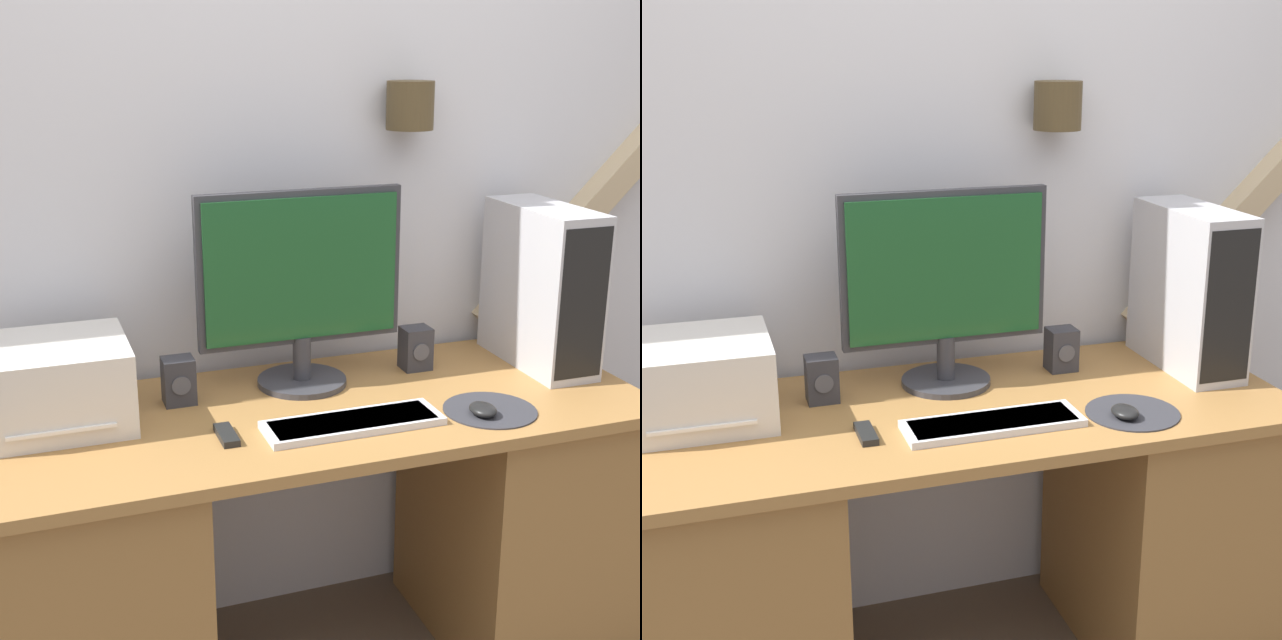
% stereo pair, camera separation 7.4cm
% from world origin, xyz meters
% --- Properties ---
extents(wall_back, '(6.40, 0.18, 2.70)m').
position_xyz_m(wall_back, '(0.00, 0.72, 1.36)').
color(wall_back, silver).
rests_on(wall_back, ground_plane).
extents(desk, '(1.65, 0.67, 0.79)m').
position_xyz_m(desk, '(0.00, 0.33, 0.41)').
color(desk, olive).
rests_on(desk, ground_plane).
extents(monitor, '(0.55, 0.24, 0.52)m').
position_xyz_m(monitor, '(-0.00, 0.50, 1.07)').
color(monitor, '#333338').
rests_on(monitor, desk).
extents(keyboard, '(0.43, 0.13, 0.02)m').
position_xyz_m(keyboard, '(0.03, 0.19, 0.80)').
color(keyboard, silver).
rests_on(keyboard, desk).
extents(mousepad, '(0.23, 0.23, 0.00)m').
position_xyz_m(mousepad, '(0.38, 0.16, 0.79)').
color(mousepad, '#2D2D33').
rests_on(mousepad, desk).
extents(mouse, '(0.06, 0.08, 0.03)m').
position_xyz_m(mouse, '(0.35, 0.14, 0.81)').
color(mouse, black).
rests_on(mouse, mousepad).
extents(computer_tower, '(0.16, 0.39, 0.45)m').
position_xyz_m(computer_tower, '(0.68, 0.43, 1.01)').
color(computer_tower, '#B2B2B7').
rests_on(computer_tower, desk).
extents(printer, '(0.34, 0.32, 0.20)m').
position_xyz_m(printer, '(-0.63, 0.45, 0.89)').
color(printer, beige).
rests_on(printer, desk).
extents(speaker_left, '(0.08, 0.07, 0.12)m').
position_xyz_m(speaker_left, '(-0.33, 0.47, 0.85)').
color(speaker_left, '#2D2D33').
rests_on(speaker_left, desk).
extents(speaker_right, '(0.08, 0.07, 0.12)m').
position_xyz_m(speaker_right, '(0.34, 0.50, 0.85)').
color(speaker_right, '#2D2D33').
rests_on(speaker_right, desk).
extents(remote_control, '(0.04, 0.11, 0.02)m').
position_xyz_m(remote_control, '(-0.27, 0.23, 0.80)').
color(remote_control, black).
rests_on(remote_control, desk).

